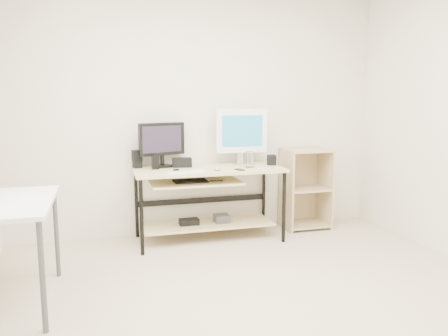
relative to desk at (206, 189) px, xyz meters
name	(u,v)px	position (x,y,z in m)	size (l,w,h in m)	color
room	(248,118)	(-0.11, -1.62, 0.78)	(4.01, 4.01, 2.62)	#C5B398
desk	(206,189)	(0.00, 0.00, 0.00)	(1.50, 0.65, 0.75)	beige
side_table	(7,212)	(-1.65, -1.06, 0.13)	(0.60, 1.00, 0.75)	white
shelf_unit	(304,188)	(1.18, 0.16, -0.09)	(0.50, 0.40, 0.90)	tan
black_monitor	(162,142)	(-0.42, 0.20, 0.47)	(0.49, 0.21, 0.45)	black
white_imac	(242,132)	(0.43, 0.17, 0.55)	(0.55, 0.18, 0.59)	silver
keyboard	(185,172)	(-0.26, -0.21, 0.22)	(0.38, 0.11, 0.01)	white
mouse	(217,169)	(0.07, -0.18, 0.23)	(0.07, 0.11, 0.04)	#AFAFB4
center_speaker	(182,162)	(-0.22, 0.13, 0.26)	(0.20, 0.09, 0.10)	black
speaker_left	(137,159)	(-0.67, 0.20, 0.31)	(0.11, 0.11, 0.18)	black
speaker_right	(272,160)	(0.72, 0.02, 0.27)	(0.09, 0.09, 0.11)	black
audio_controller	(155,162)	(-0.50, 0.06, 0.28)	(0.07, 0.04, 0.14)	black
volume_puck	(176,171)	(-0.33, -0.15, 0.22)	(0.06, 0.06, 0.02)	black
smartphone	(240,170)	(0.29, -0.21, 0.22)	(0.06, 0.11, 0.01)	black
coaster	(250,167)	(0.44, -0.09, 0.21)	(0.10, 0.10, 0.01)	#A17E48
drinking_glass	(250,159)	(0.44, -0.09, 0.30)	(0.08, 0.08, 0.16)	white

